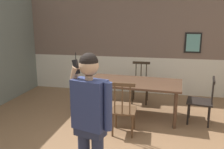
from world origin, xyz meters
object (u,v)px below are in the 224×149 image
at_px(dining_table, 133,85).
at_px(chair_at_table_head, 123,109).
at_px(chair_by_doorway, 140,83).
at_px(person_figure, 90,115).
at_px(chair_near_window, 202,101).

xyz_separation_m(dining_table, chair_at_table_head, (-0.06, -0.89, -0.21)).
distance_m(chair_by_doorway, person_figure, 3.32).
height_order(chair_near_window, chair_by_doorway, chair_by_doorway).
distance_m(dining_table, chair_by_doorway, 0.92).
bearing_deg(chair_at_table_head, person_figure, -96.52).
bearing_deg(person_figure, chair_near_window, -108.74).
bearing_deg(chair_near_window, chair_by_doorway, 62.24).
height_order(chair_by_doorway, person_figure, person_figure).
bearing_deg(person_figure, chair_by_doorway, -78.84).
distance_m(chair_near_window, chair_at_table_head, 1.63).
relative_size(chair_near_window, chair_at_table_head, 0.94).
xyz_separation_m(dining_table, chair_near_window, (1.37, -0.10, -0.21)).
distance_m(chair_near_window, person_figure, 2.81).
bearing_deg(chair_by_doorway, chair_near_window, 142.57).
height_order(dining_table, chair_near_window, chair_near_window).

